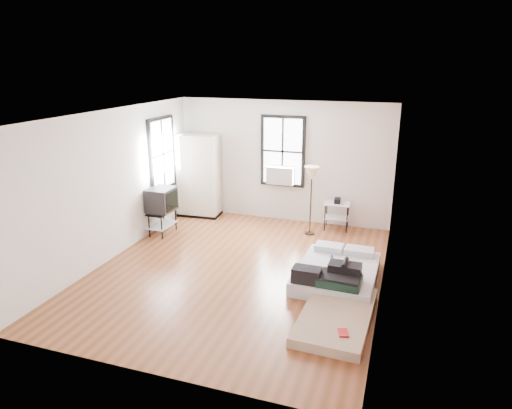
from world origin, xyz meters
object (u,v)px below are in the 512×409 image
(mattress_main, at_px, (336,272))
(side_table, at_px, (337,208))
(tv_stand, at_px, (162,201))
(floor_lamp, at_px, (312,177))
(mattress_bare, at_px, (337,307))
(wardrobe, at_px, (199,176))

(mattress_main, distance_m, side_table, 2.58)
(tv_stand, bearing_deg, floor_lamp, 18.73)
(mattress_main, bearing_deg, floor_lamp, 115.16)
(mattress_bare, bearing_deg, side_table, 101.59)
(floor_lamp, distance_m, tv_stand, 3.26)
(side_table, bearing_deg, floor_lamp, -135.60)
(mattress_bare, bearing_deg, mattress_main, 101.98)
(wardrobe, relative_size, tv_stand, 1.92)
(side_table, height_order, floor_lamp, floor_lamp)
(mattress_main, xyz_separation_m, tv_stand, (-3.96, 1.04, 0.58))
(mattress_bare, xyz_separation_m, wardrobe, (-3.93, 3.57, 0.87))
(mattress_bare, bearing_deg, wardrobe, 140.12)
(mattress_bare, relative_size, wardrobe, 0.94)
(mattress_bare, height_order, tv_stand, tv_stand)
(floor_lamp, bearing_deg, wardrobe, 171.60)
(wardrobe, height_order, floor_lamp, wardrobe)
(mattress_bare, distance_m, wardrobe, 5.38)
(mattress_bare, distance_m, tv_stand, 4.71)
(mattress_bare, xyz_separation_m, floor_lamp, (-1.09, 3.15, 1.17))
(mattress_main, distance_m, tv_stand, 4.13)
(mattress_main, distance_m, mattress_bare, 1.13)
(floor_lamp, height_order, tv_stand, floor_lamp)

